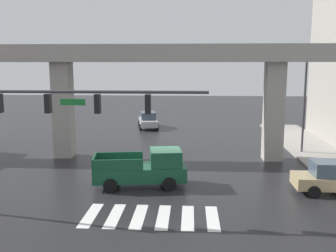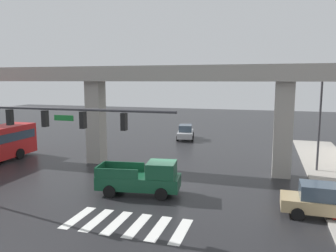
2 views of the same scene
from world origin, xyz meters
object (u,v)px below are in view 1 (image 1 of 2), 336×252
sedan_tan (335,177)px  street_lamp_mid_block (305,94)px  pickup_truck (145,169)px  traffic_signal_mast (45,113)px  sedan_silver (148,120)px

sedan_tan → street_lamp_mid_block: street_lamp_mid_block is taller
pickup_truck → traffic_signal_mast: bearing=-132.5°
sedan_tan → traffic_signal_mast: (-14.05, -3.69, 3.82)m
pickup_truck → street_lamp_mid_block: (11.03, 8.49, 3.57)m
sedan_silver → traffic_signal_mast: (-1.81, -23.72, 3.82)m
sedan_silver → sedan_tan: size_ratio=1.06×
pickup_truck → street_lamp_mid_block: size_ratio=0.73×
traffic_signal_mast → sedan_silver: bearing=85.6°
street_lamp_mid_block → traffic_signal_mast: bearing=-139.5°
pickup_truck → street_lamp_mid_block: 14.37m
sedan_silver → street_lamp_mid_block: 17.50m
pickup_truck → traffic_signal_mast: traffic_signal_mast is taller
sedan_silver → pickup_truck: bearing=-84.0°
traffic_signal_mast → street_lamp_mid_block: size_ratio=1.50×
street_lamp_mid_block → sedan_silver: bearing=140.0°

